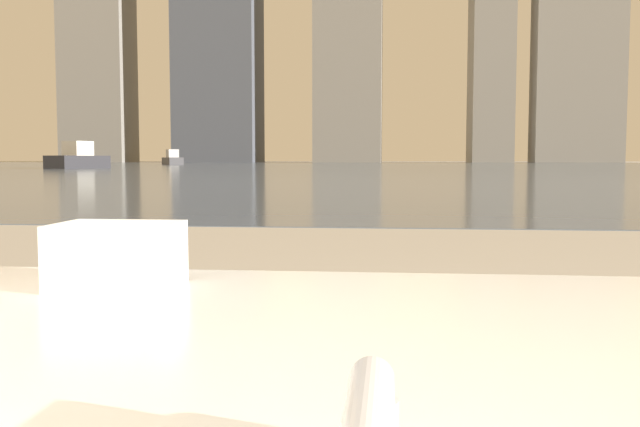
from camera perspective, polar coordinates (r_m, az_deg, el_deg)
faucet_far at (r=0.54m, az=3.99°, el=-16.07°), size 0.04×0.19×0.08m
towel_stack at (r=1.37m, az=-15.92°, el=-3.24°), size 0.22×0.16×0.12m
harbor_water at (r=62.43m, az=5.40°, el=3.78°), size 180.00×110.00×0.01m
harbor_boat_1 at (r=52.70m, az=-18.78°, el=4.17°), size 2.88×5.33×1.90m
harbor_boat_2 at (r=79.44m, az=-11.72°, el=4.27°), size 3.44×4.61×1.66m
skyline_tower_0 at (r=130.85m, az=-17.44°, el=15.20°), size 10.99×8.40×51.09m
skyline_tower_2 at (r=120.27m, az=2.34°, el=13.95°), size 10.79×12.66×41.10m
skyline_tower_4 at (r=123.87m, az=19.99°, el=14.06°), size 13.73×6.29×43.88m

